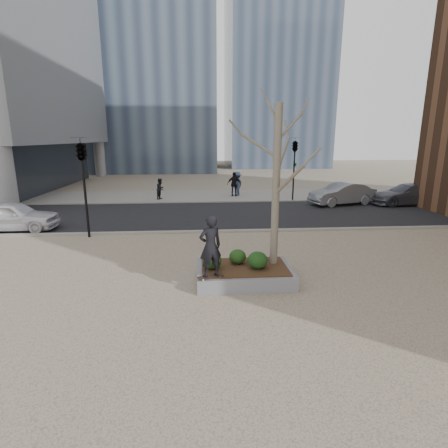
{
  "coord_description": "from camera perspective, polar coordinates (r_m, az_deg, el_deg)",
  "views": [
    {
      "loc": [
        -0.41,
        -10.37,
        4.47
      ],
      "look_at": [
        0.5,
        2.0,
        1.4
      ],
      "focal_mm": 28.0,
      "sensor_mm": 36.0,
      "label": 1
    }
  ],
  "objects": [
    {
      "name": "shrub_middle",
      "position": [
        11.38,
        2.24,
        -5.34
      ],
      "size": [
        0.55,
        0.55,
        0.47
      ],
      "primitive_type": "ellipsoid",
      "color": "#173811",
      "rests_on": "planter_mulch"
    },
    {
      "name": "sycamore_tree",
      "position": [
        10.96,
        8.64,
        10.19
      ],
      "size": [
        2.8,
        2.8,
        6.6
      ],
      "primitive_type": null,
      "color": "gray",
      "rests_on": "planter_mulch"
    },
    {
      "name": "skateboard",
      "position": [
        10.38,
        -2.19,
        -8.68
      ],
      "size": [
        0.8,
        0.43,
        0.08
      ],
      "primitive_type": null,
      "rotation": [
        0.0,
        0.0,
        0.32
      ],
      "color": "black",
      "rests_on": "planter"
    },
    {
      "name": "planter_mulch",
      "position": [
        11.21,
        3.33,
        -7.04
      ],
      "size": [
        2.7,
        1.7,
        0.04
      ],
      "primitive_type": "cube",
      "color": "#382314",
      "rests_on": "planter"
    },
    {
      "name": "planter",
      "position": [
        11.3,
        3.31,
        -8.2
      ],
      "size": [
        3.0,
        2.0,
        0.45
      ],
      "primitive_type": "cube",
      "color": "gray",
      "rests_on": "ground"
    },
    {
      "name": "traffic_light_near",
      "position": [
        16.91,
        -21.79,
        5.37
      ],
      "size": [
        0.6,
        2.48,
        4.5
      ],
      "primitive_type": null,
      "color": "black",
      "rests_on": "ground"
    },
    {
      "name": "car_silver",
      "position": [
        25.19,
        18.69,
        4.71
      ],
      "size": [
        4.76,
        2.66,
        1.48
      ],
      "primitive_type": "imported",
      "rotation": [
        0.0,
        0.0,
        4.97
      ],
      "color": "gray",
      "rests_on": "street"
    },
    {
      "name": "ground",
      "position": [
        11.3,
        -1.81,
        -9.41
      ],
      "size": [
        120.0,
        120.0,
        0.0
      ],
      "primitive_type": "plane",
      "color": "tan",
      "rests_on": "ground"
    },
    {
      "name": "street",
      "position": [
        20.86,
        -2.99,
        1.54
      ],
      "size": [
        60.0,
        8.0,
        0.02
      ],
      "primitive_type": "cube",
      "color": "black",
      "rests_on": "ground"
    },
    {
      "name": "traffic_light_far",
      "position": [
        26.01,
        11.35,
        8.74
      ],
      "size": [
        0.6,
        2.48,
        4.5
      ],
      "primitive_type": null,
      "color": "black",
      "rests_on": "ground"
    },
    {
      "name": "police_car",
      "position": [
        19.97,
        -31.32,
        1.11
      ],
      "size": [
        4.28,
        1.75,
        1.45
      ],
      "primitive_type": "imported",
      "rotation": [
        0.0,
        0.0,
        1.58
      ],
      "color": "white",
      "rests_on": "street"
    },
    {
      "name": "pedestrian_a",
      "position": [
        26.4,
        -10.32,
        5.67
      ],
      "size": [
        0.81,
        0.9,
        1.54
      ],
      "primitive_type": "imported",
      "rotation": [
        0.0,
        0.0,
        1.21
      ],
      "color": "black",
      "rests_on": "far_sidewalk"
    },
    {
      "name": "shrub_left",
      "position": [
        10.95,
        -1.96,
        -6.0
      ],
      "size": [
        0.6,
        0.6,
        0.51
      ],
      "primitive_type": "ellipsoid",
      "color": "black",
      "rests_on": "planter_mulch"
    },
    {
      "name": "skateboarder",
      "position": [
        10.05,
        -2.24,
        -3.66
      ],
      "size": [
        0.77,
        0.63,
        1.83
      ],
      "primitive_type": "imported",
      "rotation": [
        0.0,
        0.0,
        3.46
      ],
      "color": "black",
      "rests_on": "skateboard"
    },
    {
      "name": "pedestrian_c",
      "position": [
        27.34,
        1.7,
        6.52
      ],
      "size": [
        1.17,
        0.68,
        1.87
      ],
      "primitive_type": "imported",
      "rotation": [
        0.0,
        0.0,
        2.93
      ],
      "color": "black",
      "rests_on": "far_sidewalk"
    },
    {
      "name": "far_sidewalk",
      "position": [
        27.74,
        -3.32,
        4.63
      ],
      "size": [
        60.0,
        6.0,
        0.02
      ],
      "primitive_type": "cube",
      "color": "gray",
      "rests_on": "ground"
    },
    {
      "name": "pedestrian_b",
      "position": [
        27.64,
        2.17,
        6.6
      ],
      "size": [
        1.26,
        1.39,
        1.87
      ],
      "primitive_type": "imported",
      "rotation": [
        0.0,
        0.0,
        4.11
      ],
      "color": "#3B4E6B",
      "rests_on": "far_sidewalk"
    },
    {
      "name": "shrub_right",
      "position": [
        11.0,
        5.51,
        -5.89
      ],
      "size": [
        0.63,
        0.63,
        0.54
      ],
      "primitive_type": "ellipsoid",
      "color": "#1B3811",
      "rests_on": "planter_mulch"
    },
    {
      "name": "car_third",
      "position": [
        26.86,
        27.77,
        4.32
      ],
      "size": [
        4.98,
        2.06,
        1.44
      ],
      "primitive_type": "imported",
      "rotation": [
        0.0,
        0.0,
        4.72
      ],
      "color": "#51525D",
      "rests_on": "street"
    }
  ]
}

